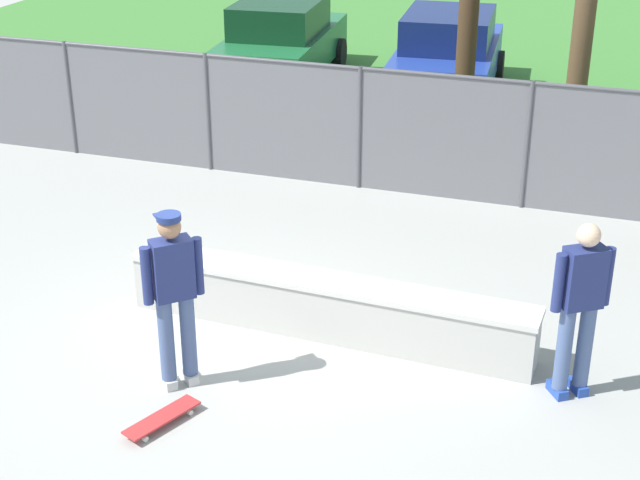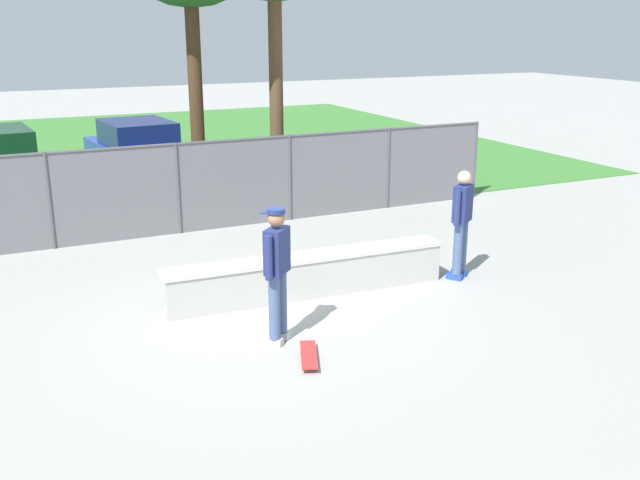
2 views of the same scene
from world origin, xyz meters
name	(u,v)px [view 1 (image 1 of 2)]	position (x,y,z in m)	size (l,w,h in m)	color
ground_plane	(232,344)	(0.00, 0.00, 0.00)	(80.00, 80.00, 0.00)	#9E9E99
grass_strip	(478,38)	(0.00, 15.08, 0.01)	(26.52, 20.00, 0.02)	#3D7A33
concrete_ledge	(327,307)	(0.90, 0.53, 0.33)	(4.54, 0.67, 0.66)	#B7B5AD
skateboarder	(174,292)	(-0.18, -0.87, 1.03)	(0.46, 0.45, 1.84)	beige
skateboard	(162,418)	(-0.04, -1.54, 0.07)	(0.49, 0.82, 0.09)	red
chainlink_fence	(360,123)	(0.00, 4.78, 1.00)	(14.59, 0.07, 1.84)	#4C4C51
car_green	(281,41)	(-3.16, 9.92, 0.84)	(2.29, 4.34, 1.66)	#1E6638
car_blue	(448,54)	(0.26, 9.91, 0.84)	(2.29, 4.34, 1.66)	#233D9E
bystander	(580,303)	(3.50, 0.17, 1.01)	(0.51, 0.42, 1.82)	#2647A5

